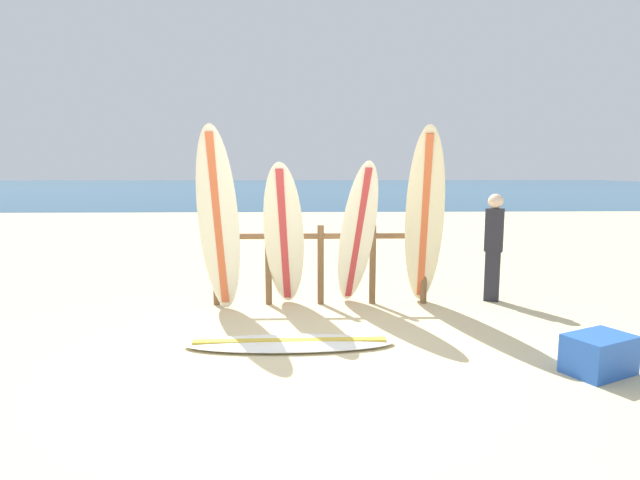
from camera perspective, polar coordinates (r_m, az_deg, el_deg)
The scene contains 11 objects.
ground_plane at distance 5.15m, azimuth -2.38°, elevation -13.21°, with size 120.00×120.00×0.00m, color beige.
ocean_water at distance 62.84m, azimuth -1.80°, elevation 6.10°, with size 120.00×80.00×0.01m, color navy.
surfboard_rack at distance 7.00m, azimuth 0.07°, elevation -1.85°, with size 3.00×0.09×1.11m.
surfboard_leaning_far_left at distance 6.58m, azimuth -11.40°, elevation 2.09°, with size 0.62×0.66×2.42m.
surfboard_leaning_left at distance 6.70m, azimuth -4.09°, elevation 0.39°, with size 0.60×0.89×1.97m.
surfboard_leaning_center_left at distance 6.71m, azimuth 4.21°, elevation 0.47°, with size 0.66×1.07×1.99m.
surfboard_leaning_center at distance 6.74m, azimuth 11.68°, elevation 2.16°, with size 0.67×1.19×2.41m.
surfboard_lying_on_sand at distance 5.48m, azimuth -3.40°, elevation -11.52°, with size 2.23×0.61×0.08m.
beachgoer_standing at distance 7.55m, azimuth 18.99°, elevation -0.27°, with size 0.29×0.25×1.53m.
small_boat_offshore at distance 40.75m, azimuth -5.42°, elevation 5.52°, with size 0.92×3.11×0.71m.
cooler_box at distance 5.39m, azimuth 28.93°, elevation -11.20°, with size 0.60×0.40×0.36m, color blue.
Camera 1 is at (0.06, -4.81, 1.85)m, focal length 28.38 mm.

